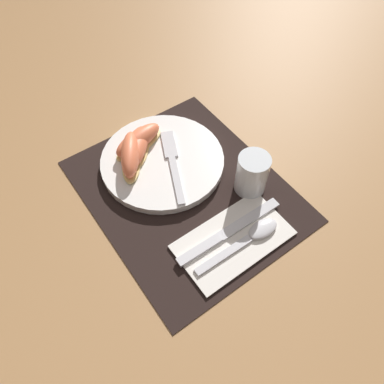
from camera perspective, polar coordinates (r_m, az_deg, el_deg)
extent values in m
plane|color=#A37547|center=(0.74, -0.95, 0.18)|extent=(3.00, 3.00, 0.00)
cube|color=black|center=(0.74, -0.95, 0.27)|extent=(0.43, 0.35, 0.00)
cylinder|color=white|center=(0.77, -4.61, 4.72)|extent=(0.25, 0.25, 0.02)
cylinder|color=silver|center=(0.71, 9.12, 2.75)|extent=(0.06, 0.06, 0.08)
cylinder|color=orange|center=(0.73, 8.92, 1.78)|extent=(0.05, 0.05, 0.04)
cube|color=white|center=(0.68, 6.30, -7.20)|extent=(0.12, 0.21, 0.00)
cube|color=silver|center=(0.66, 1.15, -8.80)|extent=(0.02, 0.09, 0.01)
cube|color=silver|center=(0.70, 8.66, -4.06)|extent=(0.02, 0.13, 0.01)
cube|color=silver|center=(0.66, 4.84, -9.55)|extent=(0.02, 0.12, 0.01)
ellipsoid|color=silver|center=(0.69, 10.74, -5.52)|extent=(0.03, 0.06, 0.01)
cube|color=silver|center=(0.73, -2.36, 1.86)|extent=(0.11, 0.06, 0.00)
cube|color=silver|center=(0.79, -3.52, 7.25)|extent=(0.08, 0.05, 0.00)
ellipsoid|color=#F4DB84|center=(0.79, -8.08, 7.18)|extent=(0.07, 0.12, 0.01)
ellipsoid|color=#F2754C|center=(0.78, -8.21, 7.91)|extent=(0.06, 0.12, 0.04)
ellipsoid|color=#F4DB84|center=(0.78, -8.37, 6.09)|extent=(0.12, 0.12, 0.01)
ellipsoid|color=#F2754C|center=(0.77, -8.49, 6.75)|extent=(0.11, 0.11, 0.03)
ellipsoid|color=#F4DB84|center=(0.76, -9.20, 4.80)|extent=(0.12, 0.10, 0.01)
ellipsoid|color=#F2754C|center=(0.75, -9.39, 5.71)|extent=(0.12, 0.09, 0.05)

